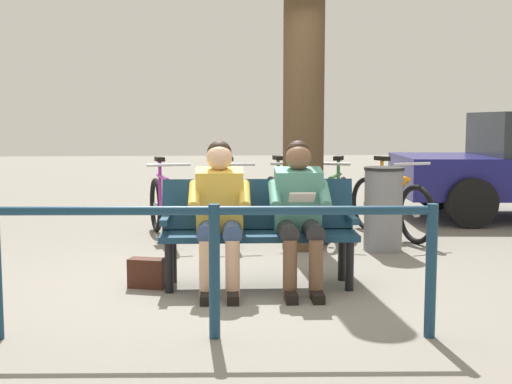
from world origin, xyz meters
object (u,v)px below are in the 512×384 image
at_px(bicycle_red, 335,206).
at_px(bicycle_blue, 282,205).
at_px(bench, 258,224).
at_px(bicycle_black, 230,207).
at_px(tree_trunk, 304,71).
at_px(person_companion, 220,208).
at_px(bicycle_green, 390,206).
at_px(person_reading, 299,207).
at_px(litter_bin, 383,209).
at_px(handbag, 147,273).
at_px(bicycle_silver, 163,208).

height_order(bicycle_red, bicycle_blue, same).
relative_size(bench, bicycle_blue, 0.97).
xyz_separation_m(bicycle_red, bicycle_black, (1.23, 0.01, 0.00)).
distance_m(bench, bicycle_red, 2.48).
relative_size(bench, tree_trunk, 0.43).
distance_m(bench, person_companion, 0.39).
bearing_deg(tree_trunk, person_companion, 60.84).
bearing_deg(tree_trunk, bicycle_black, -44.31).
bearing_deg(bicycle_green, tree_trunk, -78.55).
bearing_deg(person_reading, litter_bin, -124.43).
height_order(handbag, litter_bin, litter_bin).
xyz_separation_m(bench, bicycle_green, (-1.72, -2.14, -0.15)).
height_order(bicycle_red, bicycle_black, same).
relative_size(person_reading, tree_trunk, 0.32).
height_order(litter_bin, bicycle_black, bicycle_black).
xyz_separation_m(bicycle_blue, bicycle_silver, (1.39, 0.14, 0.00)).
bearing_deg(handbag, bicycle_red, -131.30).
relative_size(person_companion, handbag, 4.00).
xyz_separation_m(handbag, bicycle_blue, (-1.39, -2.39, 0.24)).
bearing_deg(handbag, bicycle_silver, -89.86).
relative_size(person_reading, handbag, 4.00).
xyz_separation_m(person_companion, bicycle_silver, (0.60, -2.35, -0.30)).
bearing_deg(person_reading, person_companion, -0.05).
height_order(bicycle_green, bicycle_black, same).
height_order(person_reading, person_companion, same).
distance_m(bench, person_reading, 0.39).
distance_m(bicycle_red, bicycle_silver, 2.01).
bearing_deg(bicycle_blue, person_companion, -26.00).
height_order(handbag, bicycle_green, bicycle_green).
height_order(bicycle_red, bicycle_silver, same).
distance_m(person_companion, handbag, 0.81).
distance_m(tree_trunk, bicycle_blue, 1.73).
bearing_deg(bicycle_red, bench, -4.32).
relative_size(bicycle_black, bicycle_silver, 1.02).
bearing_deg(litter_bin, bicycle_red, -69.60).
bearing_deg(bicycle_blue, bicycle_red, 71.41).
bearing_deg(bench, bicycle_green, -126.98).
height_order(bicycle_blue, bicycle_silver, same).
bearing_deg(tree_trunk, bicycle_blue, -81.69).
bearing_deg(person_reading, bicycle_black, -77.23).
height_order(bench, bicycle_blue, bicycle_blue).
xyz_separation_m(bench, bicycle_black, (0.15, -2.22, -0.15)).
bearing_deg(bicycle_green, bench, -57.14).
xyz_separation_m(handbag, tree_trunk, (-1.51, -1.54, 1.74)).
bearing_deg(litter_bin, bicycle_silver, -20.32).
relative_size(person_reading, bicycle_black, 0.71).
height_order(tree_trunk, bicycle_black, tree_trunk).
relative_size(person_reading, person_companion, 1.00).
relative_size(bench, person_reading, 1.34).
distance_m(tree_trunk, bicycle_black, 1.83).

